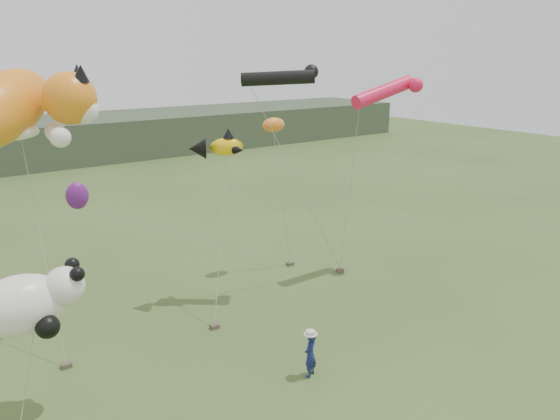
# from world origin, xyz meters

# --- Properties ---
(ground) EXTENTS (120.00, 120.00, 0.00)m
(ground) POSITION_xyz_m (0.00, 0.00, 0.00)
(ground) COLOR #385123
(ground) RESTS_ON ground
(festival_attendant) EXTENTS (0.67, 0.58, 1.55)m
(festival_attendant) POSITION_xyz_m (-0.58, -0.07, 0.77)
(festival_attendant) COLOR navy
(festival_attendant) RESTS_ON ground
(sandbag_anchors) EXTENTS (15.63, 6.30, 0.17)m
(sandbag_anchors) POSITION_xyz_m (-1.30, 5.20, 0.08)
(sandbag_anchors) COLOR brown
(sandbag_anchors) RESTS_ON ground
(cat_kite) EXTENTS (6.87, 5.53, 3.79)m
(cat_kite) POSITION_xyz_m (-6.68, 9.31, 8.40)
(cat_kite) COLOR orange
(cat_kite) RESTS_ON ground
(fish_kite) EXTENTS (2.42, 1.60, 1.17)m
(fish_kite) POSITION_xyz_m (0.11, 6.95, 6.63)
(fish_kite) COLOR yellow
(fish_kite) RESTS_ON ground
(tube_kites) EXTENTS (8.61, 2.70, 1.96)m
(tube_kites) POSITION_xyz_m (6.03, 5.48, 8.92)
(tube_kites) COLOR black
(tube_kites) RESTS_ON ground
(panda_kite) EXTENTS (3.03, 1.96, 1.88)m
(panda_kite) POSITION_xyz_m (-8.19, 3.11, 3.54)
(panda_kite) COLOR white
(panda_kite) RESTS_ON ground
(misc_kites) EXTENTS (9.40, 3.58, 3.66)m
(misc_kites) POSITION_xyz_m (-0.91, 10.04, 5.50)
(misc_kites) COLOR orange
(misc_kites) RESTS_ON ground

